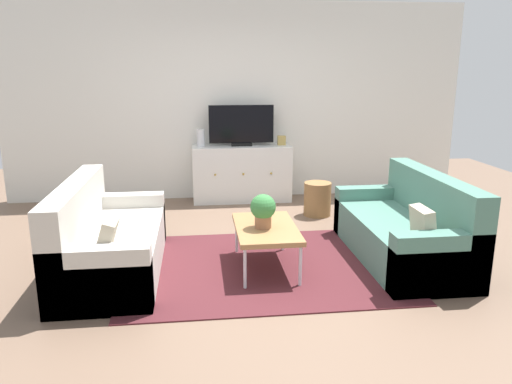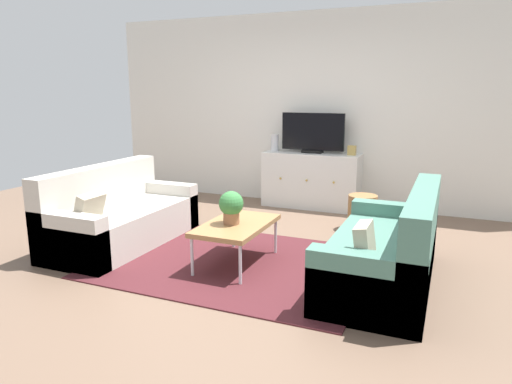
# 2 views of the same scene
# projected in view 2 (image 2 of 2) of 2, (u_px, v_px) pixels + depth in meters

# --- Properties ---
(ground_plane) EXTENTS (10.00, 10.00, 0.00)m
(ground_plane) POSITION_uv_depth(u_px,v_px,m) (242.00, 258.00, 4.61)
(ground_plane) COLOR brown
(wall_back) EXTENTS (6.40, 0.12, 2.70)m
(wall_back) POSITION_uv_depth(u_px,v_px,m) (316.00, 110.00, 6.61)
(wall_back) COLOR silver
(wall_back) RESTS_ON ground_plane
(area_rug) EXTENTS (2.50, 1.90, 0.01)m
(area_rug) POSITION_uv_depth(u_px,v_px,m) (236.00, 262.00, 4.48)
(area_rug) COLOR #4C1E23
(area_rug) RESTS_ON ground_plane
(couch_left_side) EXTENTS (0.81, 1.76, 0.84)m
(couch_left_side) POSITION_uv_depth(u_px,v_px,m) (117.00, 219.00, 5.01)
(couch_left_side) COLOR beige
(couch_left_side) RESTS_ON ground_plane
(couch_right_side) EXTENTS (0.81, 1.76, 0.84)m
(couch_right_side) POSITION_uv_depth(u_px,v_px,m) (392.00, 255.00, 3.91)
(couch_right_side) COLOR #4C7A6B
(couch_right_side) RESTS_ON ground_plane
(coffee_table) EXTENTS (0.55, 0.93, 0.41)m
(coffee_table) POSITION_uv_depth(u_px,v_px,m) (236.00, 226.00, 4.36)
(coffee_table) COLOR #A37547
(coffee_table) RESTS_ON ground_plane
(potted_plant) EXTENTS (0.23, 0.23, 0.31)m
(potted_plant) POSITION_uv_depth(u_px,v_px,m) (231.00, 206.00, 4.29)
(potted_plant) COLOR #936042
(potted_plant) RESTS_ON coffee_table
(tv_console) EXTENTS (1.35, 0.47, 0.77)m
(tv_console) POSITION_uv_depth(u_px,v_px,m) (311.00, 180.00, 6.56)
(tv_console) COLOR silver
(tv_console) RESTS_ON ground_plane
(flat_screen_tv) EXTENTS (0.88, 0.16, 0.55)m
(flat_screen_tv) POSITION_uv_depth(u_px,v_px,m) (313.00, 133.00, 6.43)
(flat_screen_tv) COLOR black
(flat_screen_tv) RESTS_ON tv_console
(glass_vase) EXTENTS (0.11, 0.11, 0.24)m
(glass_vase) POSITION_uv_depth(u_px,v_px,m) (275.00, 143.00, 6.66)
(glass_vase) COLOR silver
(glass_vase) RESTS_ON tv_console
(mantel_clock) EXTENTS (0.11, 0.07, 0.13)m
(mantel_clock) POSITION_uv_depth(u_px,v_px,m) (352.00, 150.00, 6.25)
(mantel_clock) COLOR tan
(mantel_clock) RESTS_ON tv_console
(wicker_basket) EXTENTS (0.34, 0.34, 0.42)m
(wicker_basket) POSITION_uv_depth(u_px,v_px,m) (362.00, 213.00, 5.51)
(wicker_basket) COLOR olive
(wicker_basket) RESTS_ON ground_plane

